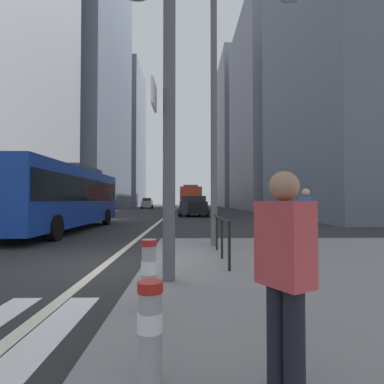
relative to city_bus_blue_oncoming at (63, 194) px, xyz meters
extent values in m
plane|color=#28282B|center=(4.24, 11.78, -1.84)|extent=(160.00, 160.00, 0.00)
cube|color=gray|center=(9.74, -9.22, -1.76)|extent=(9.00, 10.00, 0.15)
cube|color=silver|center=(4.59, -12.22, -1.83)|extent=(0.45, 3.20, 0.01)
cube|color=silver|center=(5.49, -12.22, -1.83)|extent=(0.45, 3.20, 0.01)
cube|color=silver|center=(6.39, -12.22, -1.83)|extent=(0.45, 3.20, 0.01)
cube|color=beige|center=(4.24, 21.78, -1.83)|extent=(0.20, 80.00, 0.01)
cube|color=slate|center=(-11.76, 35.49, 24.99)|extent=(13.23, 24.10, 53.65)
cube|color=slate|center=(-11.76, 59.99, 15.18)|extent=(13.74, 16.07, 34.04)
cube|color=gray|center=(21.24, 35.65, 14.13)|extent=(12.62, 22.36, 31.94)
cube|color=gray|center=(21.24, 59.27, 15.86)|extent=(13.91, 20.06, 35.39)
cube|color=#14389E|center=(0.00, -0.03, -0.11)|extent=(2.55, 11.61, 2.75)
cube|color=black|center=(0.00, -0.03, 0.23)|extent=(2.58, 11.38, 1.10)
cube|color=#4C4C51|center=(0.01, 1.71, 1.41)|extent=(1.77, 4.18, 0.30)
cylinder|color=black|center=(1.19, -3.75, -1.34)|extent=(0.30, 1.00, 1.00)
cylinder|color=black|center=(1.21, 3.67, -1.34)|extent=(0.30, 1.00, 1.00)
cylinder|color=black|center=(-1.19, 3.68, -1.34)|extent=(0.30, 1.00, 1.00)
cube|color=red|center=(6.70, 25.15, -0.11)|extent=(2.51, 11.37, 2.75)
cube|color=black|center=(6.70, 25.15, 0.23)|extent=(2.55, 11.14, 1.10)
cube|color=#4C4C51|center=(6.70, 23.45, 1.41)|extent=(1.75, 4.09, 0.30)
cylinder|color=black|center=(5.50, 28.79, -1.34)|extent=(0.30, 1.00, 1.00)
cylinder|color=black|center=(7.90, 28.79, -1.34)|extent=(0.30, 1.00, 1.00)
cylinder|color=black|center=(5.50, 21.51, -1.34)|extent=(0.30, 1.00, 1.00)
cylinder|color=black|center=(7.90, 21.51, -1.34)|extent=(0.30, 1.00, 1.00)
cube|color=red|center=(7.31, 44.64, -0.11)|extent=(2.51, 10.86, 2.75)
cube|color=black|center=(7.31, 44.64, 0.23)|extent=(2.55, 10.64, 1.10)
cube|color=#4C4C51|center=(7.32, 43.02, 1.41)|extent=(1.75, 3.91, 0.30)
cylinder|color=black|center=(6.11, 48.11, -1.34)|extent=(0.30, 1.00, 1.00)
cylinder|color=black|center=(8.51, 48.12, -1.34)|extent=(0.30, 1.00, 1.00)
cylinder|color=black|center=(6.12, 41.17, -1.34)|extent=(0.30, 1.00, 1.00)
cylinder|color=black|center=(8.52, 41.17, -1.34)|extent=(0.30, 1.00, 1.00)
cube|color=#B2A899|center=(-1.07, 41.30, -0.97)|extent=(1.98, 4.45, 1.10)
cube|color=black|center=(-1.08, 41.45, -0.16)|extent=(1.60, 2.42, 0.52)
cylinder|color=black|center=(-0.10, 39.86, -1.52)|extent=(0.25, 0.65, 0.64)
cylinder|color=black|center=(-1.91, 39.78, -1.52)|extent=(0.25, 0.65, 0.64)
cylinder|color=black|center=(-0.23, 42.83, -1.52)|extent=(0.25, 0.65, 0.64)
cylinder|color=black|center=(-2.05, 42.75, -1.52)|extent=(0.25, 0.65, 0.64)
cube|color=#232838|center=(6.54, 14.20, -0.97)|extent=(1.96, 4.40, 1.10)
cube|color=black|center=(6.54, 14.05, -0.16)|extent=(1.59, 2.40, 0.52)
cylinder|color=black|center=(5.69, 15.70, -1.52)|extent=(0.25, 0.65, 0.64)
cylinder|color=black|center=(7.51, 15.63, -1.52)|extent=(0.25, 0.65, 0.64)
cylinder|color=black|center=(5.57, 12.77, -1.52)|extent=(0.25, 0.65, 0.64)
cylinder|color=black|center=(7.39, 12.69, -1.52)|extent=(0.25, 0.65, 0.64)
cube|color=black|center=(7.26, 14.00, -0.97)|extent=(1.89, 4.28, 1.10)
cube|color=black|center=(7.26, 13.85, -0.16)|extent=(1.55, 2.33, 0.52)
cylinder|color=black|center=(6.39, 15.46, -1.52)|extent=(0.24, 0.65, 0.64)
cylinder|color=black|center=(8.21, 15.42, -1.52)|extent=(0.24, 0.65, 0.64)
cylinder|color=black|center=(6.32, 12.58, -1.52)|extent=(0.24, 0.65, 0.64)
cylinder|color=black|center=(8.14, 12.53, -1.52)|extent=(0.24, 0.65, 0.64)
cylinder|color=#515156|center=(5.88, -10.15, 1.31)|extent=(0.22, 0.22, 6.00)
cube|color=white|center=(5.63, -10.33, 1.51)|extent=(0.04, 0.60, 0.44)
cylinder|color=#56565B|center=(7.04, -6.08, 2.31)|extent=(0.20, 0.20, 8.00)
cylinder|color=#99999E|center=(5.91, -13.22, -1.29)|extent=(0.18, 0.18, 0.79)
cylinder|color=white|center=(5.91, -13.22, -1.20)|extent=(0.19, 0.19, 0.14)
cylinder|color=#B21E19|center=(5.91, -13.22, -0.94)|extent=(0.20, 0.20, 0.08)
cylinder|color=#99999E|center=(5.72, -11.70, -1.23)|extent=(0.18, 0.18, 0.91)
cylinder|color=white|center=(5.72, -11.70, -1.12)|extent=(0.19, 0.19, 0.16)
cylinder|color=#B21E19|center=(5.72, -11.70, -0.81)|extent=(0.20, 0.20, 0.08)
cylinder|color=black|center=(7.04, -9.43, -1.21)|extent=(0.06, 0.06, 0.95)
cylinder|color=black|center=(7.04, -8.16, -1.21)|extent=(0.06, 0.06, 0.95)
cylinder|color=black|center=(7.04, -6.90, -1.21)|extent=(0.06, 0.06, 0.95)
cylinder|color=black|center=(7.04, -5.63, -1.21)|extent=(0.06, 0.06, 0.95)
cylinder|color=black|center=(7.04, -7.53, -0.74)|extent=(0.06, 3.80, 0.06)
cylinder|color=black|center=(6.85, -13.27, -1.29)|extent=(0.15, 0.15, 0.79)
cylinder|color=black|center=(6.93, -13.41, -1.29)|extent=(0.15, 0.15, 0.79)
cube|color=#B73D42|center=(6.89, -13.34, -0.59)|extent=(0.40, 0.45, 0.61)
sphere|color=#9E7556|center=(6.89, -13.34, -0.18)|extent=(0.22, 0.22, 0.22)
cylinder|color=#423D38|center=(9.71, -6.31, -1.26)|extent=(0.15, 0.15, 0.86)
cylinder|color=#423D38|center=(9.86, -6.37, -1.26)|extent=(0.15, 0.15, 0.86)
cube|color=#38568E|center=(9.79, -6.34, -0.50)|extent=(0.44, 0.36, 0.66)
sphere|color=tan|center=(9.79, -6.34, -0.05)|extent=(0.24, 0.24, 0.24)
camera|label=1|loc=(6.19, -15.55, -0.28)|focal=28.80mm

